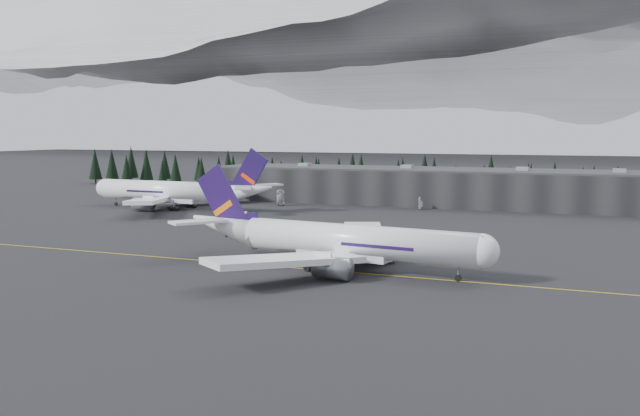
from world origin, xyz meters
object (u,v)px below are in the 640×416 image
at_px(gse_vehicle_a, 280,204).
at_px(jet_main, 331,240).
at_px(gse_vehicle_b, 421,207).
at_px(jet_parked, 179,192).
at_px(terminal, 434,186).

bearing_deg(gse_vehicle_a, jet_main, -86.14).
bearing_deg(gse_vehicle_b, gse_vehicle_a, -87.26).
xyz_separation_m(jet_parked, gse_vehicle_b, (74.14, 29.53, -5.05)).
relative_size(terminal, jet_parked, 2.30).
distance_m(terminal, jet_main, 124.71).
bearing_deg(jet_main, jet_parked, 144.32).
distance_m(gse_vehicle_a, gse_vehicle_b, 48.37).
distance_m(jet_parked, gse_vehicle_b, 79.97).
relative_size(terminal, jet_main, 2.48).
height_order(jet_main, jet_parked, jet_parked).
height_order(terminal, gse_vehicle_b, terminal).
height_order(terminal, jet_main, jet_main).
bearing_deg(gse_vehicle_b, jet_parked, -73.86).
height_order(jet_main, gse_vehicle_b, jet_main).
xyz_separation_m(terminal, gse_vehicle_b, (0.09, -18.98, -5.58)).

